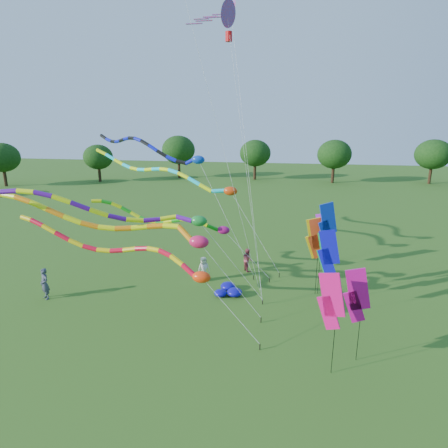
% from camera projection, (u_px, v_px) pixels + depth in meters
% --- Properties ---
extents(ground, '(160.00, 160.00, 0.00)m').
position_uv_depth(ground, '(203.00, 340.00, 17.73)').
color(ground, '#2A5B18').
rests_on(ground, ground).
extents(tree_ring, '(121.02, 118.44, 9.72)m').
position_uv_depth(tree_ring, '(221.00, 187.00, 25.50)').
color(tree_ring, '#382314').
rests_on(tree_ring, ground).
extents(tube_kite_red, '(12.87, 2.32, 5.73)m').
position_uv_depth(tube_kite_red, '(132.00, 253.00, 18.50)').
color(tube_kite_red, black).
rests_on(tube_kite_red, ground).
extents(tube_kite_orange, '(15.59, 1.11, 6.95)m').
position_uv_depth(tube_kite_orange, '(114.00, 223.00, 19.62)').
color(tube_kite_orange, black).
rests_on(tube_kite_orange, ground).
extents(tube_kite_purple, '(15.32, 3.35, 7.42)m').
position_uv_depth(tube_kite_purple, '(108.00, 210.00, 19.30)').
color(tube_kite_purple, black).
rests_on(tube_kite_purple, ground).
extents(tube_kite_blue, '(13.28, 6.62, 9.56)m').
position_uv_depth(tube_kite_blue, '(155.00, 150.00, 26.85)').
color(tube_kite_blue, black).
rests_on(tube_kite_blue, ground).
extents(tube_kite_cyan, '(15.20, 5.86, 8.38)m').
position_uv_depth(tube_kite_cyan, '(172.00, 175.00, 27.29)').
color(tube_kite_cyan, black).
rests_on(tube_kite_cyan, ground).
extents(tube_kite_green, '(11.38, 1.03, 5.70)m').
position_uv_depth(tube_kite_green, '(177.00, 221.00, 23.86)').
color(tube_kite_green, black).
rests_on(tube_kite_green, ground).
extents(delta_kite_high_a, '(4.69, 3.05, 16.22)m').
position_uv_depth(delta_kite_high_a, '(227.00, 15.00, 19.48)').
color(delta_kite_high_a, black).
rests_on(delta_kite_high_a, ground).
extents(delta_kite_high_c, '(4.97, 5.96, 17.25)m').
position_uv_depth(delta_kite_high_c, '(231.00, 11.00, 22.13)').
color(delta_kite_high_c, black).
rests_on(delta_kite_high_c, ground).
extents(banner_pole_magenta_a, '(1.12, 0.45, 4.43)m').
position_uv_depth(banner_pole_magenta_a, '(331.00, 302.00, 14.72)').
color(banner_pole_magenta_a, black).
rests_on(banner_pole_magenta_a, ground).
extents(banner_pole_magenta_b, '(1.16, 0.11, 4.29)m').
position_uv_depth(banner_pole_magenta_b, '(357.00, 296.00, 15.53)').
color(banner_pole_magenta_b, black).
rests_on(banner_pole_magenta_b, ground).
extents(banner_pole_blue_a, '(1.16, 0.22, 4.80)m').
position_uv_depth(banner_pole_blue_a, '(328.00, 253.00, 19.14)').
color(banner_pole_blue_a, black).
rests_on(banner_pole_blue_a, ground).
extents(banner_pole_blue_b, '(1.11, 0.49, 5.73)m').
position_uv_depth(banner_pole_blue_b, '(327.00, 224.00, 21.07)').
color(banner_pole_blue_b, black).
rests_on(banner_pole_blue_b, ground).
extents(banner_pole_violet, '(1.09, 0.54, 3.93)m').
position_uv_depth(banner_pole_violet, '(322.00, 230.00, 26.12)').
color(banner_pole_violet, black).
rests_on(banner_pole_violet, ground).
extents(banner_pole_orange, '(1.16, 0.27, 4.76)m').
position_uv_depth(banner_pole_orange, '(315.00, 238.00, 21.64)').
color(banner_pole_orange, black).
rests_on(banner_pole_orange, ground).
extents(banner_pole_red, '(1.16, 0.24, 4.76)m').
position_uv_depth(banner_pole_red, '(317.00, 238.00, 21.62)').
color(banner_pole_red, black).
rests_on(banner_pole_red, ground).
extents(banner_pole_green, '(1.16, 0.16, 4.22)m').
position_uv_depth(banner_pole_green, '(326.00, 252.00, 20.88)').
color(banner_pole_green, black).
rests_on(banner_pole_green, ground).
extents(blue_nylon_heap, '(1.18, 1.49, 0.52)m').
position_uv_depth(blue_nylon_heap, '(229.00, 290.00, 22.54)').
color(blue_nylon_heap, '#0F0C9C').
rests_on(blue_nylon_heap, ground).
extents(person_a, '(0.94, 0.88, 1.62)m').
position_uv_depth(person_a, '(204.00, 269.00, 24.20)').
color(person_a, beige).
rests_on(person_a, ground).
extents(person_b, '(0.81, 0.74, 1.86)m').
position_uv_depth(person_b, '(45.00, 284.00, 21.68)').
color(person_b, '#3B3E52').
rests_on(person_b, ground).
extents(person_c, '(0.93, 0.99, 1.61)m').
position_uv_depth(person_c, '(247.00, 260.00, 25.84)').
color(person_c, '#943644').
rests_on(person_c, ground).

